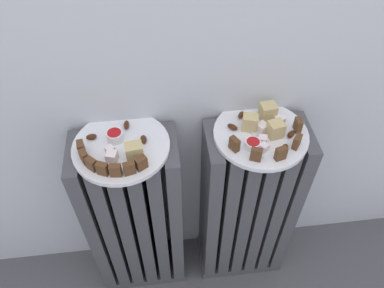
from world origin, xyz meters
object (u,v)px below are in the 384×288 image
(radiator_left, at_px, (136,219))
(jam_bowl_left, at_px, (115,136))
(jam_bowl_right, at_px, (253,144))
(plate_left, at_px, (121,147))
(plate_right, at_px, (261,134))
(radiator_right, at_px, (246,208))
(fork, at_px, (257,141))

(radiator_left, bearing_deg, jam_bowl_left, 123.14)
(jam_bowl_left, bearing_deg, jam_bowl_right, -11.18)
(radiator_left, distance_m, plate_left, 0.35)
(plate_left, relative_size, plate_right, 1.00)
(radiator_left, height_order, plate_left, plate_left)
(plate_left, height_order, jam_bowl_left, jam_bowl_left)
(radiator_left, relative_size, radiator_right, 1.00)
(radiator_right, height_order, jam_bowl_left, jam_bowl_left)
(plate_left, height_order, plate_right, same)
(radiator_left, distance_m, radiator_right, 0.36)
(jam_bowl_left, xyz_separation_m, fork, (0.36, -0.05, -0.01))
(radiator_right, height_order, plate_left, plate_left)
(radiator_left, bearing_deg, radiator_right, 0.00)
(jam_bowl_left, distance_m, fork, 0.36)
(radiator_right, distance_m, plate_right, 0.35)
(plate_right, relative_size, fork, 2.58)
(jam_bowl_right, bearing_deg, plate_right, 53.84)
(radiator_left, bearing_deg, plate_left, 135.00)
(plate_left, bearing_deg, jam_bowl_left, 123.14)
(plate_left, distance_m, plate_right, 0.36)
(radiator_right, bearing_deg, radiator_left, 180.00)
(jam_bowl_left, bearing_deg, radiator_left, -56.86)
(plate_right, height_order, jam_bowl_right, jam_bowl_right)
(radiator_right, distance_m, fork, 0.36)
(plate_left, relative_size, jam_bowl_left, 5.80)
(plate_right, height_order, jam_bowl_left, jam_bowl_left)
(radiator_left, distance_m, jam_bowl_left, 0.37)
(plate_right, bearing_deg, fork, -120.08)
(plate_left, xyz_separation_m, jam_bowl_left, (-0.01, 0.02, 0.02))
(plate_right, bearing_deg, plate_left, 180.00)
(jam_bowl_left, height_order, fork, jam_bowl_left)
(radiator_right, bearing_deg, jam_bowl_left, 176.83)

